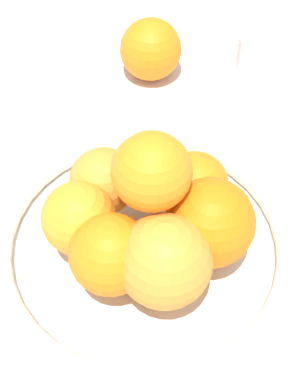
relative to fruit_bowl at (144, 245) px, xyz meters
name	(u,v)px	position (x,y,z in m)	size (l,w,h in m)	color
ground_plane	(144,255)	(0.00, 0.00, -0.02)	(4.00, 4.00, 0.00)	silver
fruit_bowl	(144,245)	(0.00, 0.00, 0.00)	(0.30, 0.30, 0.04)	silver
orange_pile	(150,213)	(-0.01, 0.00, 0.06)	(0.19, 0.18, 0.13)	orange
stray_orange	(151,49)	(0.11, -0.27, 0.02)	(0.08, 0.08, 0.08)	orange
drinking_glass	(264,72)	(-0.04, -0.27, 0.03)	(0.08, 0.08, 0.10)	white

